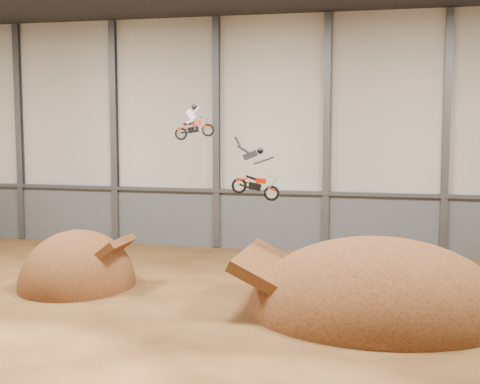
# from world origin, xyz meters

# --- Properties ---
(floor) EXTENTS (40.00, 40.00, 0.00)m
(floor) POSITION_xyz_m (0.00, 0.00, 0.00)
(floor) COLOR #462912
(floor) RESTS_ON ground
(back_wall) EXTENTS (40.00, 0.10, 14.00)m
(back_wall) POSITION_xyz_m (0.00, 15.00, 7.00)
(back_wall) COLOR beige
(back_wall) RESTS_ON ground
(lower_band_back) EXTENTS (39.80, 0.18, 3.50)m
(lower_band_back) POSITION_xyz_m (0.00, 14.90, 1.75)
(lower_band_back) COLOR #54565B
(lower_band_back) RESTS_ON ground
(steel_rail) EXTENTS (39.80, 0.35, 0.20)m
(steel_rail) POSITION_xyz_m (0.00, 14.75, 3.55)
(steel_rail) COLOR #47494F
(steel_rail) RESTS_ON lower_band_back
(steel_column_0) EXTENTS (0.40, 0.36, 13.90)m
(steel_column_0) POSITION_xyz_m (-16.67, 14.80, 7.00)
(steel_column_0) COLOR #47494F
(steel_column_0) RESTS_ON ground
(steel_column_1) EXTENTS (0.40, 0.36, 13.90)m
(steel_column_1) POSITION_xyz_m (-10.00, 14.80, 7.00)
(steel_column_1) COLOR #47494F
(steel_column_1) RESTS_ON ground
(steel_column_2) EXTENTS (0.40, 0.36, 13.90)m
(steel_column_2) POSITION_xyz_m (-3.33, 14.80, 7.00)
(steel_column_2) COLOR #47494F
(steel_column_2) RESTS_ON ground
(steel_column_3) EXTENTS (0.40, 0.36, 13.90)m
(steel_column_3) POSITION_xyz_m (3.33, 14.80, 7.00)
(steel_column_3) COLOR #47494F
(steel_column_3) RESTS_ON ground
(steel_column_4) EXTENTS (0.40, 0.36, 13.90)m
(steel_column_4) POSITION_xyz_m (10.00, 14.80, 7.00)
(steel_column_4) COLOR #47494F
(steel_column_4) RESTS_ON ground
(takeoff_ramp) EXTENTS (5.32, 6.14, 5.32)m
(takeoff_ramp) POSITION_xyz_m (-7.17, 4.02, 0.00)
(takeoff_ramp) COLOR #412110
(takeoff_ramp) RESTS_ON ground
(landing_ramp) EXTENTS (10.66, 9.43, 6.15)m
(landing_ramp) POSITION_xyz_m (6.79, 2.82, 0.00)
(landing_ramp) COLOR #412110
(landing_ramp) RESTS_ON ground
(fmx_rider_a) EXTENTS (2.17, 0.94, 1.95)m
(fmx_rider_a) POSITION_xyz_m (-1.87, 5.84, 7.82)
(fmx_rider_a) COLOR red
(fmx_rider_b) EXTENTS (3.34, 1.31, 2.95)m
(fmx_rider_b) POSITION_xyz_m (1.39, 3.84, 5.70)
(fmx_rider_b) COLOR red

